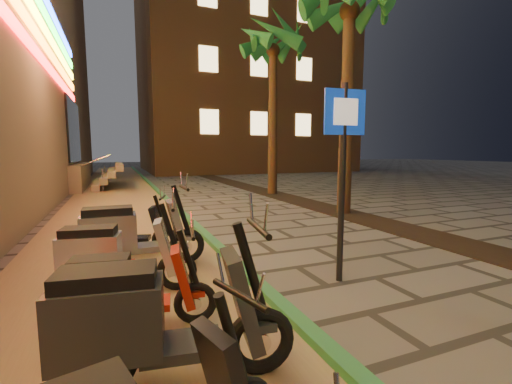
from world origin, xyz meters
name	(u,v)px	position (x,y,z in m)	size (l,w,h in m)	color
parking_strip	(118,211)	(-2.60, 10.00, 0.01)	(3.40, 60.00, 0.01)	#8C7251
green_curb	(174,206)	(-0.90, 10.00, 0.05)	(0.18, 60.00, 0.10)	#2A703F
planting_strip	(394,226)	(3.60, 5.00, 0.01)	(1.20, 40.00, 0.02)	black
apartment_block	(237,42)	(9.00, 32.00, 12.50)	(18.00, 16.06, 25.00)	brown
palm_c	(350,10)	(3.60, 7.00, 5.73)	(2.97, 3.02, 6.91)	#472D19
palm_d	(273,51)	(3.60, 12.00, 5.94)	(2.97, 3.02, 7.16)	#472D19
pedestrian_sign	(343,156)	(0.27, 2.60, 1.78)	(0.60, 0.12, 2.74)	black
scooter_6	(149,321)	(-2.43, 1.28, 0.56)	(1.84, 0.76, 1.29)	black
scooter_7	(125,289)	(-2.58, 2.29, 0.45)	(1.48, 0.62, 1.04)	black
scooter_8	(112,257)	(-2.70, 3.28, 0.51)	(1.68, 0.71, 1.18)	black
scooter_9	(129,234)	(-2.47, 4.20, 0.57)	(1.84, 0.65, 1.31)	black
scooter_10	(124,229)	(-2.53, 5.15, 0.46)	(1.49, 0.77, 1.06)	black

